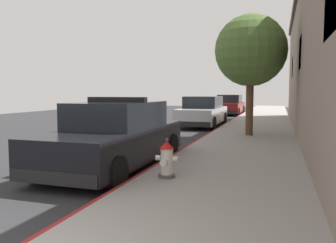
# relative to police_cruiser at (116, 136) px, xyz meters

# --- Properties ---
(ground_plane) EXTENTS (28.66, 60.00, 0.20)m
(ground_plane) POSITION_rel_police_cruiser_xyz_m (-3.30, 4.53, -0.84)
(ground_plane) COLOR #2B2B2D
(sidewalk_pavement) EXTENTS (3.21, 60.00, 0.16)m
(sidewalk_pavement) POSITION_rel_police_cruiser_xyz_m (2.70, 4.53, -0.66)
(sidewalk_pavement) COLOR gray
(sidewalk_pavement) RESTS_ON ground
(curb_painted_edge) EXTENTS (0.08, 60.00, 0.16)m
(curb_painted_edge) POSITION_rel_police_cruiser_xyz_m (1.06, 4.53, -0.66)
(curb_painted_edge) COLOR maroon
(curb_painted_edge) RESTS_ON ground
(police_cruiser) EXTENTS (1.94, 4.84, 1.68)m
(police_cruiser) POSITION_rel_police_cruiser_xyz_m (0.00, 0.00, 0.00)
(police_cruiser) COLOR black
(police_cruiser) RESTS_ON ground
(parked_car_silver_ahead) EXTENTS (1.94, 4.84, 1.56)m
(parked_car_silver_ahead) POSITION_rel_police_cruiser_xyz_m (-0.10, 10.24, -0.00)
(parked_car_silver_ahead) COLOR #B2B5BA
(parked_car_silver_ahead) RESTS_ON ground
(parked_car_dark_far) EXTENTS (1.94, 4.84, 1.56)m
(parked_car_dark_far) POSITION_rel_police_cruiser_xyz_m (-0.02, 19.87, -0.00)
(parked_car_dark_far) COLOR maroon
(parked_car_dark_far) RESTS_ON ground
(fire_hydrant) EXTENTS (0.44, 0.40, 0.76)m
(fire_hydrant) POSITION_rel_police_cruiser_xyz_m (1.65, -1.17, -0.23)
(fire_hydrant) COLOR #4C4C51
(fire_hydrant) RESTS_ON sidewalk_pavement
(street_tree) EXTENTS (2.66, 2.66, 4.51)m
(street_tree) POSITION_rel_police_cruiser_xyz_m (2.62, 5.91, 2.57)
(street_tree) COLOR brown
(street_tree) RESTS_ON sidewalk_pavement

